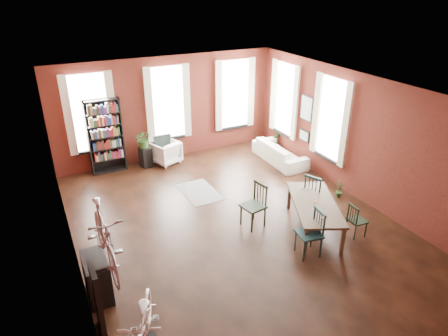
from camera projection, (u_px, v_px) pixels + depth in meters
room at (233, 130)px, 9.03m from camera, size 9.00×9.04×3.22m
dining_table at (314, 216)px, 9.09m from camera, size 1.69×2.23×0.69m
dining_chair_a at (309, 233)px, 8.18m from camera, size 0.53×0.53×1.02m
dining_chair_b at (253, 206)px, 9.14m from camera, size 0.57×0.57×1.05m
dining_chair_c at (357, 220)px, 8.84m from camera, size 0.38×0.38×0.79m
dining_chair_d at (315, 193)px, 9.71m from camera, size 0.63×0.63×1.03m
bookshelf at (105, 136)px, 11.55m from camera, size 1.00×0.32×2.20m
white_armchair at (166, 151)px, 12.38m from camera, size 0.94×0.91×0.77m
cream_sofa at (280, 149)px, 12.46m from camera, size 0.61×2.08×0.81m
striped_rug at (200, 192)px, 10.80m from camera, size 0.89×1.39×0.01m
bike_wall_rack at (98, 302)px, 6.25m from camera, size 0.16×0.60×1.30m
console_table at (97, 278)px, 7.13m from camera, size 0.40×0.80×0.80m
plant_stand at (146, 157)px, 12.17m from camera, size 0.37×0.37×0.61m
plant_by_sofa at (275, 145)px, 13.49m from camera, size 0.52×0.69×0.27m
plant_small at (339, 194)px, 10.53m from camera, size 0.53×0.51×0.17m
bicycle_floor at (142, 306)px, 5.72m from camera, size 0.87×1.04×1.68m
bicycle_hung at (102, 218)px, 5.71m from camera, size 0.47×1.00×1.66m
plant_on_stand at (144, 141)px, 11.96m from camera, size 0.56×0.61×0.45m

